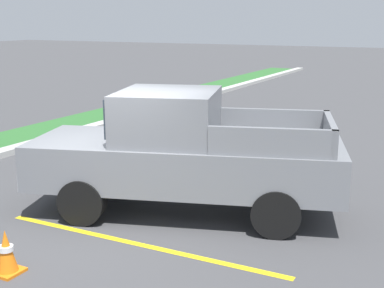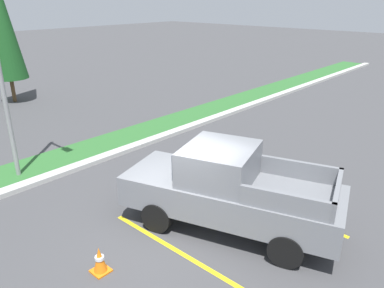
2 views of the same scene
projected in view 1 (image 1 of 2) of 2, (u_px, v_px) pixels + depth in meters
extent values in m
plane|color=#424244|center=(117.00, 221.00, 8.78)|extent=(120.00, 120.00, 0.00)
cube|color=yellow|center=(137.00, 244.00, 7.87)|extent=(0.12, 4.80, 0.01)
cube|color=yellow|center=(222.00, 187.00, 10.55)|extent=(0.12, 4.80, 0.01)
cylinder|color=black|center=(82.00, 202.00, 8.57)|extent=(0.50, 0.81, 0.76)
cylinder|color=black|center=(115.00, 173.00, 10.20)|extent=(0.50, 0.81, 0.76)
cylinder|color=black|center=(276.00, 213.00, 8.05)|extent=(0.50, 0.81, 0.76)
cylinder|color=black|center=(278.00, 181.00, 9.68)|extent=(0.50, 0.81, 0.76)
cube|color=slate|center=(186.00, 163.00, 9.01)|extent=(3.38, 5.53, 0.76)
cube|color=slate|center=(168.00, 116.00, 8.88)|extent=(2.16, 2.06, 0.84)
cube|color=#2D3842|center=(121.00, 111.00, 9.00)|extent=(1.56, 0.55, 0.63)
cube|color=slate|center=(272.00, 143.00, 7.82)|extent=(0.67, 1.84, 0.44)
cube|color=slate|center=(274.00, 121.00, 9.45)|extent=(0.67, 1.84, 0.44)
cube|color=slate|center=(330.00, 133.00, 8.48)|extent=(1.75, 0.64, 0.44)
cube|color=silver|center=(46.00, 169.00, 9.49)|extent=(1.77, 0.70, 0.28)
cube|color=orange|center=(8.00, 272.00, 6.97)|extent=(0.36, 0.36, 0.04)
cone|color=orange|center=(6.00, 250.00, 6.90)|extent=(0.28, 0.28, 0.56)
cylinder|color=white|center=(6.00, 248.00, 6.89)|extent=(0.19, 0.19, 0.07)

